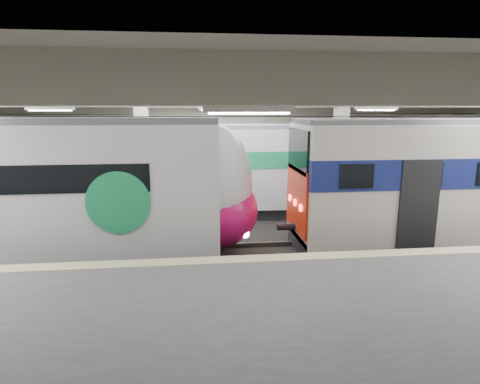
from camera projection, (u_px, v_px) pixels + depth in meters
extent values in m
cube|color=black|center=(225.00, 256.00, 13.82)|extent=(36.00, 24.00, 0.10)
cube|color=silver|center=(224.00, 89.00, 12.67)|extent=(36.00, 24.00, 0.20)
cube|color=beige|center=(212.00, 147.00, 22.97)|extent=(30.00, 0.10, 5.50)
cube|color=beige|center=(307.00, 366.00, 3.52)|extent=(30.00, 0.10, 5.50)
cube|color=#4E4E50|center=(251.00, 353.00, 7.38)|extent=(30.00, 7.00, 1.10)
cube|color=beige|center=(234.00, 259.00, 10.42)|extent=(30.00, 0.50, 0.02)
cube|color=beige|center=(144.00, 165.00, 15.84)|extent=(0.50, 0.50, 5.50)
cube|color=beige|center=(339.00, 162.00, 16.70)|extent=(0.50, 0.50, 5.50)
cube|color=beige|center=(224.00, 99.00, 12.73)|extent=(30.00, 18.00, 0.50)
cube|color=#59544C|center=(225.00, 253.00, 13.80)|extent=(30.00, 1.52, 0.16)
cube|color=#59544C|center=(217.00, 212.00, 19.15)|extent=(30.00, 1.52, 0.16)
cylinder|color=black|center=(224.00, 117.00, 12.84)|extent=(30.00, 0.03, 0.03)
cylinder|color=black|center=(216.00, 114.00, 18.19)|extent=(30.00, 0.03, 0.03)
cube|color=white|center=(229.00, 110.00, 10.85)|extent=(26.00, 8.40, 0.12)
cube|color=silver|center=(5.00, 189.00, 12.56)|extent=(13.30, 2.97, 3.99)
ellipsoid|color=silver|center=(217.00, 184.00, 13.27)|extent=(2.35, 2.91, 3.91)
ellipsoid|color=#C2105C|center=(221.00, 210.00, 13.46)|extent=(2.50, 2.97, 2.39)
cylinder|color=#1B9959|center=(118.00, 203.00, 11.53)|extent=(1.84, 0.06, 1.84)
cube|color=black|center=(13.00, 253.00, 13.00)|extent=(13.30, 2.08, 0.70)
cube|color=#B7240C|center=(297.00, 199.00, 13.68)|extent=(0.08, 2.58, 2.17)
cube|color=black|center=(298.00, 151.00, 13.34)|extent=(0.08, 2.43, 1.42)
cube|color=silver|center=(161.00, 168.00, 18.42)|extent=(13.20, 3.21, 3.55)
cube|color=#1B9959|center=(161.00, 158.00, 18.32)|extent=(13.24, 3.26, 0.75)
cube|color=#4C4C51|center=(159.00, 127.00, 18.03)|extent=(13.18, 2.74, 0.16)
cube|color=black|center=(163.00, 209.00, 18.83)|extent=(13.19, 2.93, 0.60)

